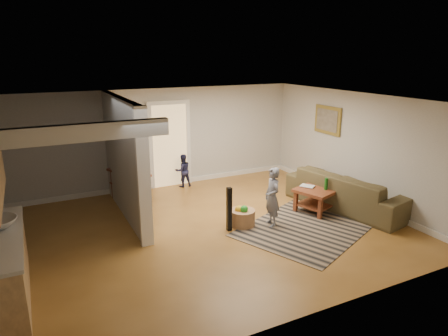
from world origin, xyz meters
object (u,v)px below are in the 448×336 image
Objects in this scene: tv_console at (129,174)px; speaker_left at (229,209)px; coffee_table at (323,191)px; speaker_right at (136,176)px; toy_basket at (242,217)px; child at (271,225)px; sofa at (346,207)px; toddler at (183,186)px.

tv_console is 2.75m from speaker_left.
coffee_table is 1.69× the size of speaker_right.
coffee_table is 2.95× the size of toy_basket.
sofa is at bearing 99.07° from child.
sofa is 3.20× the size of toddler.
speaker_left is 2.94m from toddler.
tv_console reaches higher than coffee_table.
toy_basket is 0.42× the size of child.
tv_console reaches higher than child.
toy_basket is at bearing -178.69° from coffee_table.
tv_console is 1.70m from toddler.
toy_basket is (-2.56, 0.19, 0.18)m from sofa.
sofa is 2.20× the size of tv_console.
tv_console is 2.49× the size of toy_basket.
child is at bearing 79.88° from sofa.
coffee_table is at bearing 1.31° from toy_basket.
coffee_table is at bearing -34.11° from speaker_right.
tv_console is at bearing 148.73° from coffee_table.
speaker_left is 0.99m from child.
speaker_left is at bearing -165.80° from toy_basket.
tv_console is 2.90m from toy_basket.
toy_basket reaches higher than toddler.
toy_basket is (0.34, 0.09, -0.25)m from speaker_left.
tv_console is 0.61m from speaker_right.
toddler is at bearing -1.54° from tv_console.
toddler is at bearing 4.44° from speaker_right.
speaker_right is at bearing 141.45° from coffee_table.
toddler is (-0.73, 3.06, 0.00)m from child.
speaker_left reaches higher than toy_basket.
toy_basket is (-2.05, -0.05, -0.21)m from coffee_table.
sofa is 4.96m from tv_console.
tv_console reaches higher than sofa.
toy_basket is at bearing 15.84° from speaker_left.
coffee_table is 1.60m from child.
coffee_table is 1.73× the size of toddler.
coffee_table is 2.06m from toy_basket.
sofa is 2.03m from child.
toy_basket is at bearing 93.02° from toddler.
coffee_table is at bearing 108.31° from child.
tv_console reaches higher than toddler.
speaker_right is at bearing 112.03° from speaker_left.
toy_basket is at bearing 74.11° from sofa.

